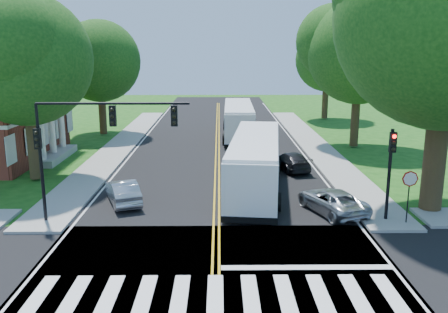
{
  "coord_description": "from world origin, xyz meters",
  "views": [
    {
      "loc": [
        0.15,
        -15.09,
        8.22
      ],
      "look_at": [
        0.41,
        10.23,
        2.4
      ],
      "focal_mm": 38.0,
      "sensor_mm": 36.0,
      "label": 1
    }
  ],
  "objects_px": {
    "bus_lead": "(255,162)",
    "dark_sedan": "(291,161)",
    "signal_nw": "(89,133)",
    "hatchback": "(123,192)",
    "suv": "(332,201)",
    "signal_ne": "(391,162)",
    "bus_follow": "(238,120)"
  },
  "relations": [
    {
      "from": "signal_ne",
      "to": "dark_sedan",
      "type": "bearing_deg",
      "value": 106.99
    },
    {
      "from": "signal_ne",
      "to": "dark_sedan",
      "type": "height_order",
      "value": "signal_ne"
    },
    {
      "from": "signal_nw",
      "to": "bus_lead",
      "type": "xyz_separation_m",
      "value": [
        8.12,
        5.44,
        -2.69
      ]
    },
    {
      "from": "bus_lead",
      "to": "bus_follow",
      "type": "xyz_separation_m",
      "value": [
        -0.31,
        16.97,
        -0.05
      ]
    },
    {
      "from": "signal_ne",
      "to": "bus_lead",
      "type": "bearing_deg",
      "value": 137.59
    },
    {
      "from": "signal_ne",
      "to": "dark_sedan",
      "type": "relative_size",
      "value": 1.05
    },
    {
      "from": "signal_nw",
      "to": "bus_lead",
      "type": "distance_m",
      "value": 10.13
    },
    {
      "from": "suv",
      "to": "dark_sedan",
      "type": "relative_size",
      "value": 1.05
    },
    {
      "from": "signal_nw",
      "to": "hatchback",
      "type": "xyz_separation_m",
      "value": [
        0.8,
        2.99,
        -3.72
      ]
    },
    {
      "from": "hatchback",
      "to": "bus_lead",
      "type": "bearing_deg",
      "value": 177.52
    },
    {
      "from": "dark_sedan",
      "to": "signal_nw",
      "type": "bearing_deg",
      "value": 31.23
    },
    {
      "from": "bus_lead",
      "to": "dark_sedan",
      "type": "height_order",
      "value": "bus_lead"
    },
    {
      "from": "bus_follow",
      "to": "dark_sedan",
      "type": "relative_size",
      "value": 2.86
    },
    {
      "from": "bus_follow",
      "to": "hatchback",
      "type": "relative_size",
      "value": 3.05
    },
    {
      "from": "bus_lead",
      "to": "suv",
      "type": "xyz_separation_m",
      "value": [
        3.62,
        -4.01,
        -1.07
      ]
    },
    {
      "from": "hatchback",
      "to": "dark_sedan",
      "type": "height_order",
      "value": "hatchback"
    },
    {
      "from": "bus_lead",
      "to": "hatchback",
      "type": "xyz_separation_m",
      "value": [
        -7.32,
        -2.45,
        -1.03
      ]
    },
    {
      "from": "bus_follow",
      "to": "dark_sedan",
      "type": "distance_m",
      "value": 12.73
    },
    {
      "from": "signal_ne",
      "to": "bus_follow",
      "type": "xyz_separation_m",
      "value": [
        -6.25,
        22.39,
        -1.33
      ]
    },
    {
      "from": "signal_nw",
      "to": "dark_sedan",
      "type": "xyz_separation_m",
      "value": [
        10.97,
        10.11,
        -3.76
      ]
    },
    {
      "from": "signal_nw",
      "to": "dark_sedan",
      "type": "height_order",
      "value": "signal_nw"
    },
    {
      "from": "signal_ne",
      "to": "bus_follow",
      "type": "bearing_deg",
      "value": 105.58
    },
    {
      "from": "dark_sedan",
      "to": "bus_follow",
      "type": "bearing_deg",
      "value": -87.03
    },
    {
      "from": "hatchback",
      "to": "dark_sedan",
      "type": "xyz_separation_m",
      "value": [
        10.17,
        7.12,
        -0.04
      ]
    },
    {
      "from": "hatchback",
      "to": "suv",
      "type": "relative_size",
      "value": 0.89
    },
    {
      "from": "suv",
      "to": "bus_lead",
      "type": "bearing_deg",
      "value": -68.5
    },
    {
      "from": "bus_follow",
      "to": "hatchback",
      "type": "xyz_separation_m",
      "value": [
        -7.01,
        -19.42,
        -0.98
      ]
    },
    {
      "from": "signal_nw",
      "to": "suv",
      "type": "relative_size",
      "value": 1.63
    },
    {
      "from": "suv",
      "to": "bus_follow",
      "type": "bearing_deg",
      "value": -99.95
    },
    {
      "from": "signal_nw",
      "to": "suv",
      "type": "bearing_deg",
      "value": 6.93
    },
    {
      "from": "dark_sedan",
      "to": "hatchback",
      "type": "bearing_deg",
      "value": 23.57
    },
    {
      "from": "bus_lead",
      "to": "dark_sedan",
      "type": "xyz_separation_m",
      "value": [
        2.85,
        4.68,
        -1.07
      ]
    }
  ]
}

